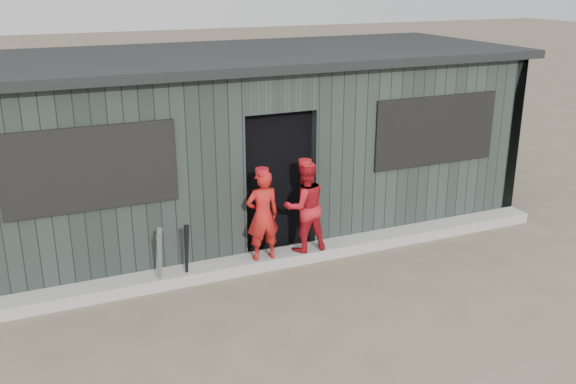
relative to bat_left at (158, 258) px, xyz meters
name	(u,v)px	position (x,y,z in m)	size (l,w,h in m)	color
ground	(353,326)	(1.75, -1.73, -0.42)	(80.00, 80.00, 0.00)	brown
curb	(287,257)	(1.75, 0.09, -0.34)	(8.00, 0.36, 0.15)	#969691
bat_left	(158,258)	(0.00, 0.00, 0.00)	(0.07, 0.07, 0.83)	#9898A0
bat_mid	(160,262)	(0.00, -0.08, -0.02)	(0.07, 0.07, 0.79)	gray
bat_right	(187,254)	(0.34, -0.02, -0.01)	(0.07, 0.07, 0.82)	black
player_red_left	(263,215)	(1.37, 0.02, 0.34)	(0.44, 0.29, 1.20)	#B31916
player_red_right	(305,206)	(1.99, 0.07, 0.35)	(0.60, 0.47, 1.23)	#B41620
player_grey_back	(303,201)	(2.26, 0.71, 0.17)	(0.58, 0.38, 1.18)	#B7B7B7
dugout	(243,141)	(1.75, 1.78, 0.87)	(8.30, 3.30, 2.62)	black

